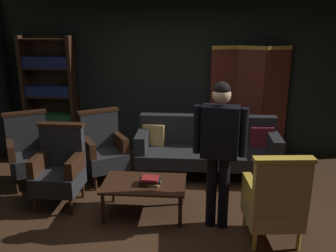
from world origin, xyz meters
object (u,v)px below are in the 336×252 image
(velvet_couch, at_px, (207,146))
(standing_figure, at_px, (220,143))
(armchair_wing_left, at_px, (103,148))
(armchair_wing_far, at_px, (59,168))
(armchair_gilt_accent, at_px, (275,201))
(armchair_wing_right, at_px, (29,151))
(book_black_cloth, at_px, (150,181))
(folding_screen, at_px, (249,101))
(coffee_table, at_px, (144,186))
(book_tan_leather, at_px, (150,183))
(bookshelf, at_px, (50,93))
(book_red_leather, at_px, (150,179))

(velvet_couch, bearing_deg, standing_figure, -86.78)
(armchair_wing_left, bearing_deg, armchair_wing_far, -117.01)
(armchair_gilt_accent, xyz_separation_m, armchair_wing_right, (-3.23, 1.23, 0.00))
(armchair_wing_right, height_order, book_black_cloth, armchair_wing_right)
(folding_screen, relative_size, armchair_wing_far, 1.83)
(coffee_table, xyz_separation_m, armchair_gilt_accent, (1.46, -0.47, 0.12))
(armchair_wing_far, xyz_separation_m, standing_figure, (2.00, -0.40, 0.54))
(standing_figure, bearing_deg, armchair_wing_right, 160.13)
(armchair_wing_right, bearing_deg, folding_screen, 21.78)
(velvet_couch, height_order, armchair_wing_right, armchair_wing_right)
(armchair_wing_right, distance_m, standing_figure, 2.87)
(armchair_gilt_accent, bearing_deg, book_black_cloth, 162.54)
(armchair_wing_left, bearing_deg, book_tan_leather, -50.60)
(coffee_table, distance_m, standing_figure, 1.11)
(bookshelf, bearing_deg, book_red_leather, -46.26)
(bookshelf, height_order, book_red_leather, bookshelf)
(book_red_leather, bearing_deg, bookshelf, 133.74)
(standing_figure, xyz_separation_m, book_tan_leather, (-0.79, 0.16, -0.59))
(armchair_wing_far, bearing_deg, armchair_gilt_accent, -14.67)
(velvet_couch, bearing_deg, coffee_table, -121.23)
(coffee_table, relative_size, armchair_gilt_accent, 0.96)
(book_tan_leather, relative_size, book_black_cloth, 0.92)
(book_tan_leather, xyz_separation_m, book_black_cloth, (0.00, 0.00, 0.03))
(armchair_gilt_accent, distance_m, armchair_wing_left, 2.62)
(folding_screen, height_order, armchair_wing_far, folding_screen)
(velvet_couch, bearing_deg, book_red_leather, -117.99)
(velvet_couch, xyz_separation_m, coffee_table, (-0.79, -1.30, -0.08))
(folding_screen, relative_size, book_black_cloth, 7.44)
(velvet_couch, xyz_separation_m, standing_figure, (0.08, -1.50, 0.57))
(coffee_table, height_order, book_red_leather, book_red_leather)
(bookshelf, xyz_separation_m, coffee_table, (1.91, -2.04, -0.70))
(armchair_gilt_accent, distance_m, armchair_wing_right, 3.46)
(folding_screen, xyz_separation_m, coffee_table, (-1.49, -2.06, -0.61))
(armchair_wing_right, height_order, book_red_leather, armchair_wing_right)
(armchair_gilt_accent, relative_size, book_black_cloth, 4.07)
(armchair_wing_left, xyz_separation_m, book_red_leather, (0.82, -1.00, 0.00))
(armchair_wing_left, height_order, book_red_leather, armchair_wing_left)
(book_tan_leather, height_order, book_black_cloth, book_black_cloth)
(armchair_wing_right, xyz_separation_m, book_black_cloth, (1.85, -0.80, -0.03))
(velvet_couch, bearing_deg, armchair_gilt_accent, -69.33)
(armchair_wing_left, height_order, standing_figure, standing_figure)
(bookshelf, distance_m, standing_figure, 3.57)
(bookshelf, distance_m, armchair_wing_right, 1.42)
(armchair_gilt_accent, xyz_separation_m, book_tan_leather, (-1.38, 0.43, -0.05))
(velvet_couch, relative_size, coffee_table, 2.12)
(armchair_gilt_accent, bearing_deg, coffee_table, 162.10)
(book_tan_leather, bearing_deg, armchair_wing_left, 129.40)
(armchair_wing_far, distance_m, book_tan_leather, 1.23)
(folding_screen, distance_m, bookshelf, 3.40)
(armchair_wing_right, xyz_separation_m, book_red_leather, (1.85, -0.80, 0.00))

